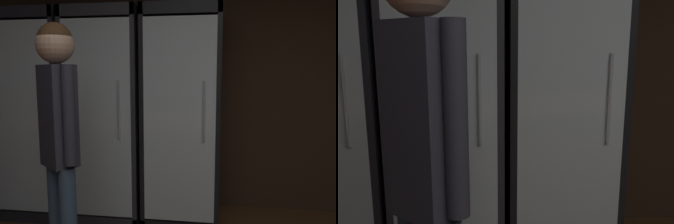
{
  "view_description": "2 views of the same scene",
  "coord_description": "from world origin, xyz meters",
  "views": [
    {
      "loc": [
        -0.3,
        -0.21,
        1.4
      ],
      "look_at": [
        -0.65,
        2.3,
        1.08
      ],
      "focal_mm": 33.29,
      "sensor_mm": 36.0,
      "label": 1
    },
    {
      "loc": [
        -1.01,
        0.51,
        1.37
      ],
      "look_at": [
        -0.93,
        2.32,
        1.02
      ],
      "focal_mm": 36.21,
      "sensor_mm": 36.0,
      "label": 2
    }
  ],
  "objects": [
    {
      "name": "cooler_center",
      "position": [
        -0.56,
        2.71,
        0.96
      ],
      "size": [
        0.68,
        0.66,
        1.97
      ],
      "color": "black",
      "rests_on": "ground"
    },
    {
      "name": "wall_back",
      "position": [
        0.0,
        3.03,
        1.4
      ],
      "size": [
        6.0,
        0.06,
        2.8
      ],
      "primitive_type": "cube",
      "color": "#382619",
      "rests_on": "ground"
    },
    {
      "name": "cooler_far_left",
      "position": [
        -1.99,
        2.71,
        0.97
      ],
      "size": [
        0.68,
        0.66,
        1.97
      ],
      "color": "black",
      "rests_on": "ground"
    },
    {
      "name": "shopper_near",
      "position": [
        -1.22,
        1.56,
        1.07
      ],
      "size": [
        0.29,
        0.26,
        1.69
      ],
      "color": "#384C66",
      "rests_on": "ground"
    },
    {
      "name": "cooler_left",
      "position": [
        -1.27,
        2.71,
        0.96
      ],
      "size": [
        0.68,
        0.66,
        1.97
      ],
      "color": "#2B2B30",
      "rests_on": "ground"
    }
  ]
}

